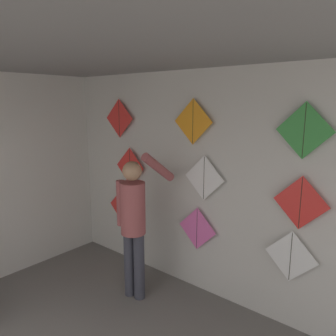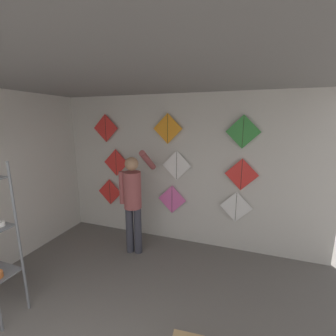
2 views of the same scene
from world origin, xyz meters
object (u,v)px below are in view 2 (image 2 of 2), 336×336
Objects in this scene: kite_0 at (110,192)px; kite_4 at (177,166)px; kite_3 at (116,163)px; shopkeeper at (133,197)px; kite_6 at (106,128)px; kite_8 at (243,132)px; kite_7 at (168,129)px; kite_1 at (172,199)px; kite_2 at (236,207)px; kite_5 at (241,174)px.

kite_4 reaches higher than kite_0.
shopkeeper is at bearing -41.35° from kite_3.
kite_6 reaches higher than kite_4.
kite_4 is at bearing 180.00° from kite_8.
kite_7 is 1.00× the size of kite_8.
shopkeeper reaches higher than kite_0.
shopkeeper is at bearing -34.74° from kite_0.
kite_1 is at bearing 180.00° from kite_8.
kite_4 is at bearing 0.00° from kite_7.
kite_2 is 1.00× the size of kite_4.
kite_1 is at bearing 40.34° from shopkeeper.
kite_4 is 1.00× the size of kite_8.
kite_4 is 1.00× the size of kite_6.
kite_3 is (-1.20, 0.00, 0.65)m from kite_1.
kite_4 is (1.47, 0.00, 0.67)m from kite_0.
kite_6 is (-1.49, 0.00, 0.66)m from kite_4.
shopkeeper is 3.34× the size of kite_2.
kite_7 is (1.31, 0.00, 0.00)m from kite_6.
shopkeeper reaches higher than kite_3.
kite_3 is 1.00× the size of kite_7.
kite_5 is 1.00× the size of kite_6.
kite_3 reaches higher than kite_2.
shopkeeper is 0.82m from kite_1.
kite_2 is 1.84m from kite_7.
kite_5 reaches higher than kite_1.
kite_0 is at bearing 180.00° from kite_3.
shopkeeper is 1.02m from kite_3.
kite_5 is 0.71m from kite_8.
kite_3 is 1.00× the size of kite_8.
kite_5 reaches higher than kite_2.
kite_8 is at bearing 0.00° from kite_0.
kite_3 is 1.00× the size of kite_4.
kite_3 is 1.00× the size of kite_5.
kite_0 is 1.00× the size of kite_3.
kite_3 is at bearing 129.21° from shopkeeper.
kite_1 is 1.00× the size of kite_8.
kite_4 is at bearing 35.80° from shopkeeper.
kite_3 reaches higher than kite_1.
kite_5 reaches higher than kite_0.
kite_0 is at bearing 180.00° from kite_5.
shopkeeper is at bearing -34.26° from kite_6.
kite_8 reaches higher than kite_5.
kite_7 reaches higher than kite_6.
kite_6 is (-0.02, 0.00, 1.33)m from kite_0.
kite_8 is at bearing 0.00° from kite_1.
kite_1 is at bearing 0.00° from kite_3.
shopkeeper is 3.34× the size of kite_4.
kite_8 is (1.30, 0.00, -0.03)m from kite_7.
kite_8 reaches higher than kite_0.
kite_2 is at bearing 0.00° from kite_6.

